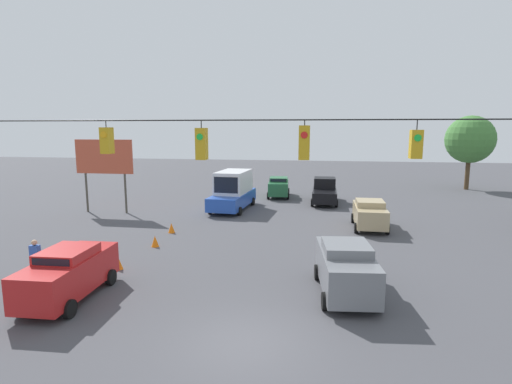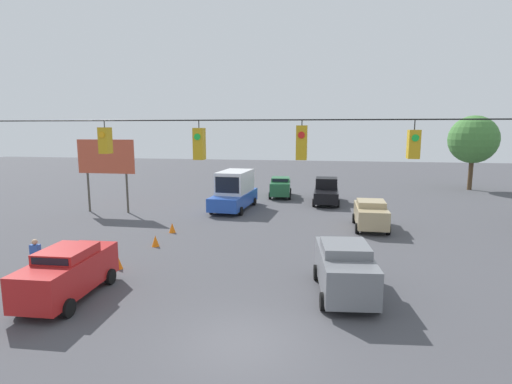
{
  "view_description": "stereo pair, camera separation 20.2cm",
  "coord_description": "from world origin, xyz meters",
  "px_view_note": "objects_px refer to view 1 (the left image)",
  "views": [
    {
      "loc": [
        -2.1,
        10.8,
        6.32
      ],
      "look_at": [
        1.14,
        -9.14,
        3.12
      ],
      "focal_mm": 28.0,
      "sensor_mm": 36.0,
      "label": 1
    },
    {
      "loc": [
        -2.3,
        10.77,
        6.32
      ],
      "look_at": [
        1.14,
        -9.14,
        3.12
      ],
      "focal_mm": 28.0,
      "sensor_mm": 36.0,
      "label": 2
    }
  ],
  "objects_px": {
    "sedan_green_withflow_deep": "(279,187)",
    "sedan_red_parked_shoulder": "(69,273)",
    "pickup_truck_black_oncoming_deep": "(325,191)",
    "pedestrian": "(36,258)",
    "sedan_grey_crossing_near": "(346,268)",
    "sedan_tan_oncoming_far": "(370,214)",
    "traffic_cone_nearest": "(118,263)",
    "overhead_signal_span": "(252,184)",
    "roadside_billboard": "(104,160)",
    "traffic_cone_third": "(171,228)",
    "tree_horizon_left": "(470,140)",
    "traffic_cone_second": "(155,241)",
    "box_truck_blue_withflow_far": "(233,191)"
  },
  "relations": [
    {
      "from": "sedan_green_withflow_deep",
      "to": "traffic_cone_second",
      "type": "relative_size",
      "value": 7.2
    },
    {
      "from": "sedan_green_withflow_deep",
      "to": "sedan_red_parked_shoulder",
      "type": "height_order",
      "value": "sedan_red_parked_shoulder"
    },
    {
      "from": "sedan_grey_crossing_near",
      "to": "box_truck_blue_withflow_far",
      "type": "distance_m",
      "value": 17.37
    },
    {
      "from": "pickup_truck_black_oncoming_deep",
      "to": "box_truck_blue_withflow_far",
      "type": "relative_size",
      "value": 0.84
    },
    {
      "from": "sedan_grey_crossing_near",
      "to": "overhead_signal_span",
      "type": "bearing_deg",
      "value": 42.34
    },
    {
      "from": "sedan_grey_crossing_near",
      "to": "traffic_cone_third",
      "type": "distance_m",
      "value": 12.64
    },
    {
      "from": "traffic_cone_nearest",
      "to": "sedan_green_withflow_deep",
      "type": "bearing_deg",
      "value": -103.94
    },
    {
      "from": "sedan_tan_oncoming_far",
      "to": "traffic_cone_nearest",
      "type": "height_order",
      "value": "sedan_tan_oncoming_far"
    },
    {
      "from": "traffic_cone_nearest",
      "to": "roadside_billboard",
      "type": "height_order",
      "value": "roadside_billboard"
    },
    {
      "from": "sedan_grey_crossing_near",
      "to": "sedan_red_parked_shoulder",
      "type": "distance_m",
      "value": 10.44
    },
    {
      "from": "pickup_truck_black_oncoming_deep",
      "to": "pedestrian",
      "type": "distance_m",
      "value": 23.31
    },
    {
      "from": "box_truck_blue_withflow_far",
      "to": "pickup_truck_black_oncoming_deep",
      "type": "bearing_deg",
      "value": -151.01
    },
    {
      "from": "overhead_signal_span",
      "to": "box_truck_blue_withflow_far",
      "type": "distance_m",
      "value": 19.22
    },
    {
      "from": "sedan_red_parked_shoulder",
      "to": "traffic_cone_third",
      "type": "bearing_deg",
      "value": -91.31
    },
    {
      "from": "pedestrian",
      "to": "tree_horizon_left",
      "type": "relative_size",
      "value": 0.21
    },
    {
      "from": "tree_horizon_left",
      "to": "traffic_cone_nearest",
      "type": "bearing_deg",
      "value": 49.64
    },
    {
      "from": "traffic_cone_third",
      "to": "roadside_billboard",
      "type": "bearing_deg",
      "value": -35.29
    },
    {
      "from": "roadside_billboard",
      "to": "traffic_cone_second",
      "type": "bearing_deg",
      "value": 132.52
    },
    {
      "from": "sedan_red_parked_shoulder",
      "to": "pedestrian",
      "type": "bearing_deg",
      "value": -33.19
    },
    {
      "from": "overhead_signal_span",
      "to": "sedan_grey_crossing_near",
      "type": "xyz_separation_m",
      "value": [
        -3.16,
        -2.88,
        -3.56
      ]
    },
    {
      "from": "roadside_billboard",
      "to": "traffic_cone_third",
      "type": "bearing_deg",
      "value": 144.71
    },
    {
      "from": "traffic_cone_second",
      "to": "roadside_billboard",
      "type": "relative_size",
      "value": 0.11
    },
    {
      "from": "overhead_signal_span",
      "to": "roadside_billboard",
      "type": "xyz_separation_m",
      "value": [
        13.97,
        -15.6,
        -0.63
      ]
    },
    {
      "from": "pedestrian",
      "to": "tree_horizon_left",
      "type": "height_order",
      "value": "tree_horizon_left"
    },
    {
      "from": "sedan_tan_oncoming_far",
      "to": "tree_horizon_left",
      "type": "bearing_deg",
      "value": -122.68
    },
    {
      "from": "sedan_grey_crossing_near",
      "to": "sedan_tan_oncoming_far",
      "type": "xyz_separation_m",
      "value": [
        -2.13,
        -10.83,
        -0.1
      ]
    },
    {
      "from": "traffic_cone_nearest",
      "to": "pedestrian",
      "type": "distance_m",
      "value": 3.39
    },
    {
      "from": "pickup_truck_black_oncoming_deep",
      "to": "overhead_signal_span",
      "type": "bearing_deg",
      "value": 83.59
    },
    {
      "from": "sedan_green_withflow_deep",
      "to": "pickup_truck_black_oncoming_deep",
      "type": "bearing_deg",
      "value": 150.64
    },
    {
      "from": "overhead_signal_span",
      "to": "traffic_cone_third",
      "type": "height_order",
      "value": "overhead_signal_span"
    },
    {
      "from": "overhead_signal_span",
      "to": "pickup_truck_black_oncoming_deep",
      "type": "xyz_separation_m",
      "value": [
        -2.51,
        -22.36,
        -3.64
      ]
    },
    {
      "from": "traffic_cone_nearest",
      "to": "pedestrian",
      "type": "bearing_deg",
      "value": 24.03
    },
    {
      "from": "traffic_cone_second",
      "to": "traffic_cone_nearest",
      "type": "bearing_deg",
      "value": 86.53
    },
    {
      "from": "sedan_grey_crossing_near",
      "to": "pedestrian",
      "type": "height_order",
      "value": "sedan_grey_crossing_near"
    },
    {
      "from": "traffic_cone_third",
      "to": "sedan_grey_crossing_near",
      "type": "bearing_deg",
      "value": 142.47
    },
    {
      "from": "traffic_cone_nearest",
      "to": "sedan_tan_oncoming_far",
      "type": "bearing_deg",
      "value": -141.43
    },
    {
      "from": "overhead_signal_span",
      "to": "traffic_cone_second",
      "type": "xyz_separation_m",
      "value": [
        6.64,
        -7.62,
        -4.31
      ]
    },
    {
      "from": "sedan_green_withflow_deep",
      "to": "sedan_red_parked_shoulder",
      "type": "bearing_deg",
      "value": 77.41
    },
    {
      "from": "sedan_tan_oncoming_far",
      "to": "pickup_truck_black_oncoming_deep",
      "type": "height_order",
      "value": "pickup_truck_black_oncoming_deep"
    },
    {
      "from": "pedestrian",
      "to": "sedan_grey_crossing_near",
      "type": "bearing_deg",
      "value": -178.98
    },
    {
      "from": "overhead_signal_span",
      "to": "pedestrian",
      "type": "bearing_deg",
      "value": -14.92
    },
    {
      "from": "box_truck_blue_withflow_far",
      "to": "pedestrian",
      "type": "xyz_separation_m",
      "value": [
        5.24,
        15.73,
        -0.68
      ]
    },
    {
      "from": "sedan_tan_oncoming_far",
      "to": "pedestrian",
      "type": "height_order",
      "value": "sedan_tan_oncoming_far"
    },
    {
      "from": "overhead_signal_span",
      "to": "sedan_tan_oncoming_far",
      "type": "relative_size",
      "value": 5.53
    },
    {
      "from": "pedestrian",
      "to": "pickup_truck_black_oncoming_deep",
      "type": "bearing_deg",
      "value": -122.25
    },
    {
      "from": "sedan_tan_oncoming_far",
      "to": "traffic_cone_second",
      "type": "xyz_separation_m",
      "value": [
        11.94,
        6.09,
        -0.65
      ]
    },
    {
      "from": "overhead_signal_span",
      "to": "pickup_truck_black_oncoming_deep",
      "type": "relative_size",
      "value": 4.4
    },
    {
      "from": "sedan_grey_crossing_near",
      "to": "traffic_cone_third",
      "type": "bearing_deg",
      "value": -37.53
    },
    {
      "from": "sedan_tan_oncoming_far",
      "to": "sedan_red_parked_shoulder",
      "type": "bearing_deg",
      "value": 46.29
    },
    {
      "from": "traffic_cone_second",
      "to": "roadside_billboard",
      "type": "height_order",
      "value": "roadside_billboard"
    }
  ]
}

